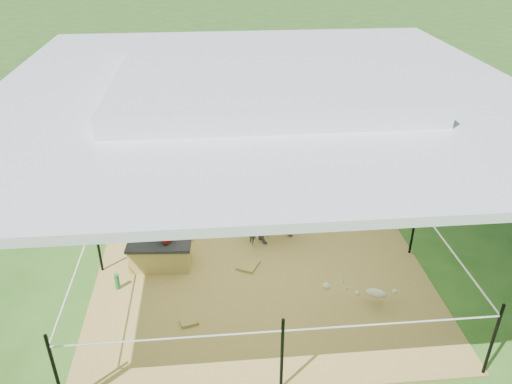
{
  "coord_description": "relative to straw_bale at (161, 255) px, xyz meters",
  "views": [
    {
      "loc": [
        -0.6,
        -5.85,
        4.43
      ],
      "look_at": [
        0.0,
        0.6,
        0.85
      ],
      "focal_mm": 35.0,
      "sensor_mm": 36.0,
      "label": 1
    }
  ],
  "objects": [
    {
      "name": "ground",
      "position": [
        1.42,
        -0.02,
        -0.21
      ],
      "size": [
        90.0,
        90.0,
        0.0
      ],
      "primitive_type": "plane",
      "color": "#2D5919",
      "rests_on": "ground"
    },
    {
      "name": "hay_patch",
      "position": [
        1.42,
        -0.02,
        -0.2
      ],
      "size": [
        4.6,
        4.6,
        0.03
      ],
      "primitive_type": "cube",
      "color": "brown",
      "rests_on": "ground"
    },
    {
      "name": "canopy_tent",
      "position": [
        1.42,
        -0.02,
        2.48
      ],
      "size": [
        6.3,
        6.3,
        2.9
      ],
      "color": "silver",
      "rests_on": "ground"
    },
    {
      "name": "rope_fence",
      "position": [
        1.42,
        -0.02,
        0.43
      ],
      "size": [
        4.54,
        4.54,
        1.0
      ],
      "color": "black",
      "rests_on": "ground"
    },
    {
      "name": "straw_bale",
      "position": [
        0.0,
        0.0,
        0.0
      ],
      "size": [
        0.86,
        0.47,
        0.37
      ],
      "primitive_type": "cube",
      "rotation": [
        0.0,
        0.0,
        -0.07
      ],
      "color": "#B69742",
      "rests_on": "hay_patch"
    },
    {
      "name": "dark_cloth",
      "position": [
        0.0,
        0.0,
        0.21
      ],
      "size": [
        0.92,
        0.52,
        0.05
      ],
      "primitive_type": "cube",
      "rotation": [
        0.0,
        0.0,
        -0.07
      ],
      "color": "black",
      "rests_on": "straw_bale"
    },
    {
      "name": "woman",
      "position": [
        0.1,
        0.0,
        0.68
      ],
      "size": [
        0.26,
        0.38,
        1.0
      ],
      "primitive_type": "imported",
      "rotation": [
        0.0,
        0.0,
        -1.64
      ],
      "color": "red",
      "rests_on": "straw_bale"
    },
    {
      "name": "green_bottle",
      "position": [
        -0.55,
        -0.45,
        -0.07
      ],
      "size": [
        0.07,
        0.07,
        0.23
      ],
      "primitive_type": "cylinder",
      "rotation": [
        0.0,
        0.0,
        -0.07
      ],
      "color": "#197433",
      "rests_on": "hay_patch"
    },
    {
      "name": "pony",
      "position": [
        1.78,
        0.48,
        0.24
      ],
      "size": [
        1.09,
        0.82,
        0.84
      ],
      "primitive_type": "imported",
      "rotation": [
        0.0,
        0.0,
        1.99
      ],
      "color": "#504F55",
      "rests_on": "hay_patch"
    },
    {
      "name": "pink_hat",
      "position": [
        1.78,
        0.48,
        0.72
      ],
      "size": [
        0.26,
        0.26,
        0.12
      ],
      "primitive_type": "cylinder",
      "color": "pink",
      "rests_on": "pony"
    },
    {
      "name": "foal",
      "position": [
        2.8,
        -1.1,
        0.04
      ],
      "size": [
        0.92,
        0.74,
        0.45
      ],
      "primitive_type": null,
      "rotation": [
        0.0,
        0.0,
        -0.42
      ],
      "color": "#C8B692",
      "rests_on": "hay_patch"
    },
    {
      "name": "trash_barrel",
      "position": [
        5.21,
        6.58,
        0.19
      ],
      "size": [
        0.53,
        0.53,
        0.8
      ],
      "primitive_type": "cylinder",
      "rotation": [
        0.0,
        0.0,
        -0.03
      ],
      "color": "blue",
      "rests_on": "ground"
    },
    {
      "name": "picnic_table_near",
      "position": [
        3.28,
        7.94,
        0.2
      ],
      "size": [
        2.2,
        1.73,
        0.84
      ],
      "primitive_type": "cube",
      "rotation": [
        0.0,
        0.0,
        -0.15
      ],
      "color": "brown",
      "rests_on": "ground"
    },
    {
      "name": "picnic_table_far",
      "position": [
        6.72,
        8.78,
        0.12
      ],
      "size": [
        1.98,
        1.81,
        0.67
      ],
      "primitive_type": "cube",
      "rotation": [
        0.0,
        0.0,
        -0.51
      ],
      "color": "#543B1C",
      "rests_on": "ground"
    },
    {
      "name": "distant_person",
      "position": [
        4.07,
        7.38,
        0.32
      ],
      "size": [
        0.59,
        0.5,
        1.07
      ],
      "primitive_type": "imported",
      "rotation": [
        0.0,
        0.0,
        2.94
      ],
      "color": "teal",
      "rests_on": "ground"
    }
  ]
}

